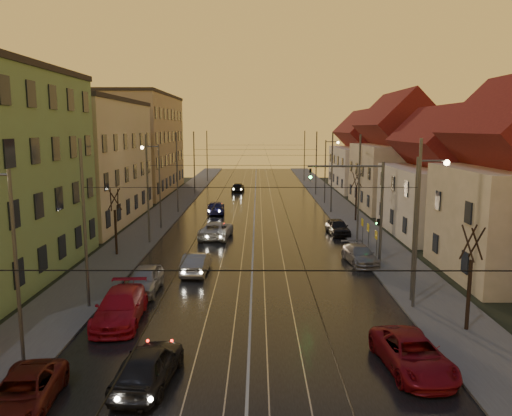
{
  "coord_description": "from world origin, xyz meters",
  "views": [
    {
      "loc": [
        0.38,
        -16.28,
        9.51
      ],
      "look_at": [
        0.23,
        22.58,
        3.24
      ],
      "focal_mm": 35.0,
      "sensor_mm": 36.0,
      "label": 1
    }
  ],
  "objects_px": {
    "driving_car_0": "(148,365)",
    "driving_car_2": "(216,230)",
    "street_lamp_1": "(421,215)",
    "street_lamp_0": "(7,252)",
    "driving_car_1": "(196,263)",
    "parked_left_2": "(120,307)",
    "parked_left_3": "(144,280)",
    "parked_right_0": "(413,354)",
    "parked_left_1": "(23,393)",
    "parked_right_1": "(360,255)",
    "traffic_light_mast": "(367,199)",
    "driving_car_4": "(238,187)",
    "street_lamp_3": "(328,165)",
    "street_lamp_2": "(156,178)",
    "driving_car_3": "(216,208)",
    "parked_right_2": "(338,227)"
  },
  "relations": [
    {
      "from": "driving_car_0",
      "to": "driving_car_2",
      "type": "distance_m",
      "value": 25.15
    },
    {
      "from": "driving_car_0",
      "to": "street_lamp_1",
      "type": "bearing_deg",
      "value": -138.45
    },
    {
      "from": "street_lamp_0",
      "to": "driving_car_1",
      "type": "distance_m",
      "value": 15.18
    },
    {
      "from": "parked_left_2",
      "to": "parked_left_3",
      "type": "height_order",
      "value": "parked_left_2"
    },
    {
      "from": "driving_car_1",
      "to": "parked_right_0",
      "type": "distance_m",
      "value": 16.74
    },
    {
      "from": "driving_car_0",
      "to": "driving_car_1",
      "type": "bearing_deg",
      "value": -83.4
    },
    {
      "from": "parked_left_3",
      "to": "parked_left_1",
      "type": "bearing_deg",
      "value": -96.13
    },
    {
      "from": "street_lamp_0",
      "to": "parked_left_3",
      "type": "relative_size",
      "value": 1.83
    },
    {
      "from": "street_lamp_1",
      "to": "parked_left_3",
      "type": "relative_size",
      "value": 1.83
    },
    {
      "from": "driving_car_1",
      "to": "parked_right_1",
      "type": "xyz_separation_m",
      "value": [
        11.27,
        2.45,
        -0.07
      ]
    },
    {
      "from": "traffic_light_mast",
      "to": "driving_car_4",
      "type": "bearing_deg",
      "value": 104.94
    },
    {
      "from": "parked_left_2",
      "to": "street_lamp_3",
      "type": "bearing_deg",
      "value": 64.55
    },
    {
      "from": "traffic_light_mast",
      "to": "driving_car_2",
      "type": "distance_m",
      "value": 14.47
    },
    {
      "from": "street_lamp_3",
      "to": "parked_left_3",
      "type": "xyz_separation_m",
      "value": [
        -15.36,
        -34.26,
        -4.14
      ]
    },
    {
      "from": "driving_car_4",
      "to": "street_lamp_2",
      "type": "bearing_deg",
      "value": 81.04
    },
    {
      "from": "street_lamp_1",
      "to": "parked_right_1",
      "type": "xyz_separation_m",
      "value": [
        -1.5,
        8.0,
        -4.25
      ]
    },
    {
      "from": "driving_car_1",
      "to": "driving_car_4",
      "type": "bearing_deg",
      "value": -88.66
    },
    {
      "from": "parked_left_1",
      "to": "parked_right_1",
      "type": "xyz_separation_m",
      "value": [
        15.2,
        18.63,
        0.03
      ]
    },
    {
      "from": "street_lamp_0",
      "to": "parked_right_1",
      "type": "distance_m",
      "value": 23.52
    },
    {
      "from": "driving_car_1",
      "to": "driving_car_3",
      "type": "relative_size",
      "value": 0.91
    },
    {
      "from": "driving_car_0",
      "to": "driving_car_2",
      "type": "bearing_deg",
      "value": -84.3
    },
    {
      "from": "street_lamp_3",
      "to": "driving_car_1",
      "type": "bearing_deg",
      "value": -112.76
    },
    {
      "from": "driving_car_1",
      "to": "driving_car_2",
      "type": "distance_m",
      "value": 10.71
    },
    {
      "from": "street_lamp_1",
      "to": "parked_right_1",
      "type": "distance_m",
      "value": 9.18
    },
    {
      "from": "street_lamp_3",
      "to": "driving_car_0",
      "type": "bearing_deg",
      "value": -105.92
    },
    {
      "from": "traffic_light_mast",
      "to": "driving_car_2",
      "type": "height_order",
      "value": "traffic_light_mast"
    },
    {
      "from": "driving_car_3",
      "to": "parked_right_2",
      "type": "xyz_separation_m",
      "value": [
        11.87,
        -11.0,
        0.02
      ]
    },
    {
      "from": "parked_left_1",
      "to": "parked_left_2",
      "type": "distance_m",
      "value": 7.92
    },
    {
      "from": "driving_car_2",
      "to": "driving_car_3",
      "type": "relative_size",
      "value": 1.11
    },
    {
      "from": "driving_car_1",
      "to": "driving_car_3",
      "type": "height_order",
      "value": "driving_car_1"
    },
    {
      "from": "street_lamp_2",
      "to": "driving_car_3",
      "type": "height_order",
      "value": "street_lamp_2"
    },
    {
      "from": "street_lamp_3",
      "to": "driving_car_0",
      "type": "distance_m",
      "value": 46.88
    },
    {
      "from": "driving_car_1",
      "to": "traffic_light_mast",
      "type": "bearing_deg",
      "value": -165.34
    },
    {
      "from": "driving_car_1",
      "to": "driving_car_2",
      "type": "xyz_separation_m",
      "value": [
        0.42,
        10.7,
        0.02
      ]
    },
    {
      "from": "driving_car_3",
      "to": "driving_car_4",
      "type": "distance_m",
      "value": 19.17
    },
    {
      "from": "driving_car_3",
      "to": "driving_car_4",
      "type": "bearing_deg",
      "value": -99.51
    },
    {
      "from": "street_lamp_3",
      "to": "driving_car_3",
      "type": "distance_m",
      "value": 15.87
    },
    {
      "from": "driving_car_3",
      "to": "parked_right_1",
      "type": "relative_size",
      "value": 1.07
    },
    {
      "from": "driving_car_3",
      "to": "parked_right_0",
      "type": "xyz_separation_m",
      "value": [
        10.82,
        -36.38,
        -0.01
      ]
    },
    {
      "from": "street_lamp_2",
      "to": "street_lamp_0",
      "type": "bearing_deg",
      "value": -90.0
    },
    {
      "from": "driving_car_2",
      "to": "street_lamp_2",
      "type": "bearing_deg",
      "value": -26.71
    },
    {
      "from": "parked_right_2",
      "to": "driving_car_2",
      "type": "bearing_deg",
      "value": -177.61
    },
    {
      "from": "parked_left_3",
      "to": "parked_right_0",
      "type": "height_order",
      "value": "parked_left_3"
    },
    {
      "from": "street_lamp_2",
      "to": "parked_right_1",
      "type": "relative_size",
      "value": 1.81
    },
    {
      "from": "driving_car_0",
      "to": "parked_left_2",
      "type": "height_order",
      "value": "parked_left_2"
    },
    {
      "from": "driving_car_0",
      "to": "parked_right_0",
      "type": "relative_size",
      "value": 0.93
    },
    {
      "from": "driving_car_0",
      "to": "driving_car_3",
      "type": "distance_m",
      "value": 37.55
    },
    {
      "from": "driving_car_1",
      "to": "parked_right_1",
      "type": "height_order",
      "value": "driving_car_1"
    },
    {
      "from": "parked_left_2",
      "to": "parked_right_1",
      "type": "relative_size",
      "value": 1.2
    },
    {
      "from": "street_lamp_0",
      "to": "parked_right_2",
      "type": "distance_m",
      "value": 30.85
    }
  ]
}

